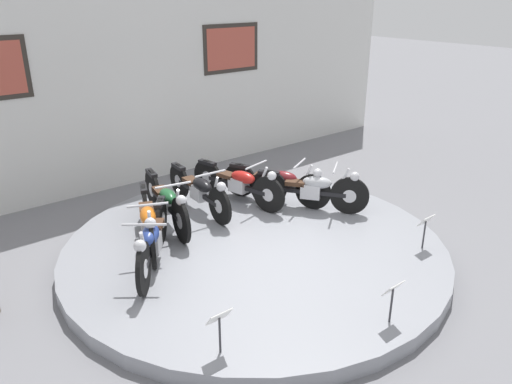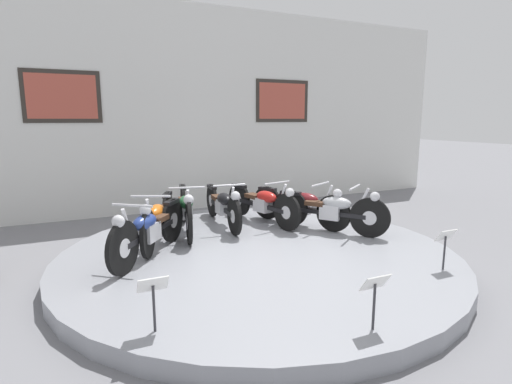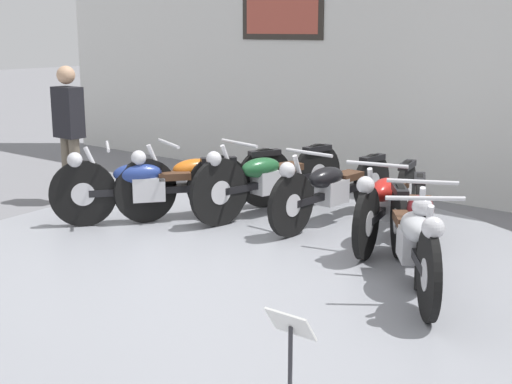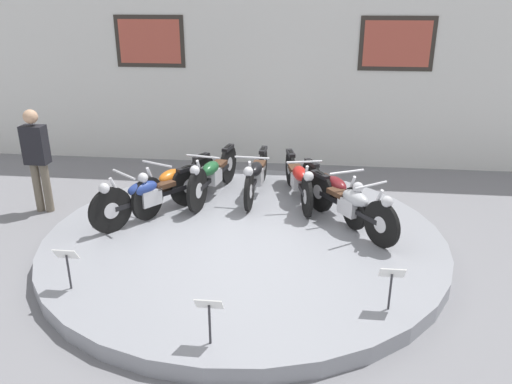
{
  "view_description": "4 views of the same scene",
  "coord_description": "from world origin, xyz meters",
  "px_view_note": "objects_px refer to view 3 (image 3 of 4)",
  "views": [
    {
      "loc": [
        -4.02,
        -5.03,
        3.63
      ],
      "look_at": [
        0.03,
        0.0,
        0.98
      ],
      "focal_mm": 35.0,
      "sensor_mm": 36.0,
      "label": 1
    },
    {
      "loc": [
        -2.28,
        -4.91,
        2.03
      ],
      "look_at": [
        0.13,
        0.37,
        0.96
      ],
      "focal_mm": 28.0,
      "sensor_mm": 36.0,
      "label": 2
    },
    {
      "loc": [
        3.75,
        -4.38,
        2.11
      ],
      "look_at": [
        0.24,
        -0.05,
        0.83
      ],
      "focal_mm": 50.0,
      "sensor_mm": 36.0,
      "label": 3
    },
    {
      "loc": [
        0.87,
        -6.21,
        3.27
      ],
      "look_at": [
        0.14,
        0.14,
        0.77
      ],
      "focal_mm": 35.0,
      "sensor_mm": 36.0,
      "label": 4
    }
  ],
  "objects_px": {
    "motorcycle_green": "(268,177)",
    "visitor_standing": "(69,126)",
    "motorcycle_blue": "(148,184)",
    "motorcycle_black": "(332,187)",
    "motorcycle_red": "(387,200)",
    "motorcycle_orange": "(204,178)",
    "motorcycle_silver": "(413,238)",
    "info_placard_front_right": "(291,336)",
    "motorcycle_maroon": "(419,219)"
  },
  "relations": [
    {
      "from": "motorcycle_black",
      "to": "info_placard_front_right",
      "type": "xyz_separation_m",
      "value": [
        1.75,
        -3.08,
        -0.01
      ]
    },
    {
      "from": "motorcycle_orange",
      "to": "motorcycle_black",
      "type": "height_order",
      "value": "motorcycle_orange"
    },
    {
      "from": "motorcycle_blue",
      "to": "motorcycle_black",
      "type": "height_order",
      "value": "motorcycle_blue"
    },
    {
      "from": "motorcycle_green",
      "to": "motorcycle_black",
      "type": "distance_m",
      "value": 0.71
    },
    {
      "from": "motorcycle_red",
      "to": "visitor_standing",
      "type": "xyz_separation_m",
      "value": [
        -4.11,
        -0.44,
        0.37
      ]
    },
    {
      "from": "motorcycle_green",
      "to": "visitor_standing",
      "type": "bearing_deg",
      "value": -170.8
    },
    {
      "from": "motorcycle_maroon",
      "to": "motorcycle_silver",
      "type": "relative_size",
      "value": 1.09
    },
    {
      "from": "motorcycle_black",
      "to": "visitor_standing",
      "type": "xyz_separation_m",
      "value": [
        -3.41,
        -0.58,
        0.37
      ]
    },
    {
      "from": "motorcycle_black",
      "to": "motorcycle_red",
      "type": "bearing_deg",
      "value": -11.9
    },
    {
      "from": "motorcycle_blue",
      "to": "motorcycle_green",
      "type": "bearing_deg",
      "value": 52.13
    },
    {
      "from": "motorcycle_black",
      "to": "motorcycle_red",
      "type": "relative_size",
      "value": 1.02
    },
    {
      "from": "motorcycle_red",
      "to": "visitor_standing",
      "type": "height_order",
      "value": "visitor_standing"
    },
    {
      "from": "motorcycle_orange",
      "to": "motorcycle_red",
      "type": "relative_size",
      "value": 0.96
    },
    {
      "from": "info_placard_front_right",
      "to": "motorcycle_maroon",
      "type": "bearing_deg",
      "value": 101.87
    },
    {
      "from": "motorcycle_silver",
      "to": "visitor_standing",
      "type": "height_order",
      "value": "visitor_standing"
    },
    {
      "from": "motorcycle_red",
      "to": "info_placard_front_right",
      "type": "height_order",
      "value": "motorcycle_red"
    },
    {
      "from": "motorcycle_green",
      "to": "info_placard_front_right",
      "type": "relative_size",
      "value": 3.91
    },
    {
      "from": "visitor_standing",
      "to": "motorcycle_silver",
      "type": "bearing_deg",
      "value": -6.27
    },
    {
      "from": "motorcycle_silver",
      "to": "motorcycle_green",
      "type": "bearing_deg",
      "value": 155.51
    },
    {
      "from": "motorcycle_blue",
      "to": "motorcycle_black",
      "type": "distance_m",
      "value": 1.83
    },
    {
      "from": "motorcycle_green",
      "to": "motorcycle_red",
      "type": "bearing_deg",
      "value": -0.13
    },
    {
      "from": "motorcycle_blue",
      "to": "motorcycle_green",
      "type": "distance_m",
      "value": 1.23
    },
    {
      "from": "motorcycle_red",
      "to": "visitor_standing",
      "type": "distance_m",
      "value": 4.15
    },
    {
      "from": "motorcycle_orange",
      "to": "motorcycle_green",
      "type": "xyz_separation_m",
      "value": [
        0.53,
        0.41,
        0.01
      ]
    },
    {
      "from": "motorcycle_silver",
      "to": "info_placard_front_right",
      "type": "bearing_deg",
      "value": -81.21
    },
    {
      "from": "visitor_standing",
      "to": "motorcycle_red",
      "type": "bearing_deg",
      "value": 6.08
    },
    {
      "from": "motorcycle_orange",
      "to": "motorcycle_green",
      "type": "bearing_deg",
      "value": 37.86
    },
    {
      "from": "motorcycle_black",
      "to": "motorcycle_maroon",
      "type": "bearing_deg",
      "value": -24.35
    },
    {
      "from": "visitor_standing",
      "to": "motorcycle_orange",
      "type": "bearing_deg",
      "value": 0.83
    },
    {
      "from": "motorcycle_green",
      "to": "motorcycle_black",
      "type": "height_order",
      "value": "motorcycle_green"
    },
    {
      "from": "motorcycle_black",
      "to": "motorcycle_orange",
      "type": "bearing_deg",
      "value": -155.55
    },
    {
      "from": "motorcycle_orange",
      "to": "motorcycle_black",
      "type": "bearing_deg",
      "value": 24.45
    },
    {
      "from": "motorcycle_black",
      "to": "visitor_standing",
      "type": "height_order",
      "value": "visitor_standing"
    },
    {
      "from": "motorcycle_orange",
      "to": "motorcycle_green",
      "type": "distance_m",
      "value": 0.67
    },
    {
      "from": "motorcycle_red",
      "to": "visitor_standing",
      "type": "relative_size",
      "value": 1.15
    },
    {
      "from": "motorcycle_blue",
      "to": "info_placard_front_right",
      "type": "bearing_deg",
      "value": -31.5
    },
    {
      "from": "info_placard_front_right",
      "to": "motorcycle_silver",
      "type": "bearing_deg",
      "value": 98.79
    },
    {
      "from": "motorcycle_blue",
      "to": "motorcycle_silver",
      "type": "relative_size",
      "value": 0.99
    },
    {
      "from": "motorcycle_green",
      "to": "info_placard_front_right",
      "type": "bearing_deg",
      "value": -50.21
    },
    {
      "from": "motorcycle_red",
      "to": "motorcycle_silver",
      "type": "distance_m",
      "value": 1.23
    },
    {
      "from": "motorcycle_green",
      "to": "motorcycle_red",
      "type": "xyz_separation_m",
      "value": [
        1.39,
        -0.0,
        -0.02
      ]
    },
    {
      "from": "motorcycle_red",
      "to": "motorcycle_green",
      "type": "bearing_deg",
      "value": 179.87
    },
    {
      "from": "visitor_standing",
      "to": "motorcycle_blue",
      "type": "bearing_deg",
      "value": -15.17
    },
    {
      "from": "motorcycle_green",
      "to": "motorcycle_silver",
      "type": "relative_size",
      "value": 1.23
    },
    {
      "from": "motorcycle_silver",
      "to": "visitor_standing",
      "type": "bearing_deg",
      "value": 173.73
    },
    {
      "from": "motorcycle_maroon",
      "to": "info_placard_front_right",
      "type": "bearing_deg",
      "value": -78.13
    },
    {
      "from": "motorcycle_orange",
      "to": "motorcycle_silver",
      "type": "xyz_separation_m",
      "value": [
        2.67,
        -0.57,
        -0.01
      ]
    },
    {
      "from": "motorcycle_maroon",
      "to": "visitor_standing",
      "type": "bearing_deg",
      "value": -179.62
    },
    {
      "from": "motorcycle_green",
      "to": "info_placard_front_right",
      "type": "height_order",
      "value": "motorcycle_green"
    },
    {
      "from": "motorcycle_orange",
      "to": "info_placard_front_right",
      "type": "bearing_deg",
      "value": -40.38
    }
  ]
}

